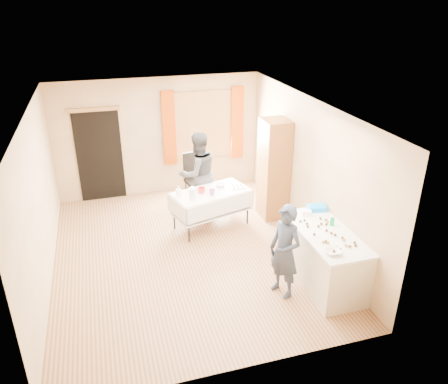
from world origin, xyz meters
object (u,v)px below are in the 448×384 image
object	(u,v)px
counter	(324,257)
party_table	(211,206)
chair	(197,188)
girl	(285,251)
cabinet	(274,169)
woman	(198,174)

from	to	relation	value
counter	party_table	bearing A→B (deg)	118.77
counter	chair	distance (m)	3.59
counter	girl	bearing A→B (deg)	-172.80
chair	girl	distance (m)	3.52
girl	cabinet	bearing A→B (deg)	137.31
cabinet	chair	world-z (taller)	cabinet
chair	woman	bearing A→B (deg)	-109.03
cabinet	counter	xyz separation A→B (m)	(-0.10, -2.37, -0.55)
chair	woman	distance (m)	0.71
party_table	girl	xyz separation A→B (m)	(0.51, -2.33, 0.29)
party_table	chair	distance (m)	1.14
cabinet	woman	distance (m)	1.52
girl	woman	xyz separation A→B (m)	(-0.60, 3.00, 0.13)
chair	girl	bearing A→B (deg)	-91.27
cabinet	girl	xyz separation A→B (m)	(-0.82, -2.46, -0.27)
chair	woman	world-z (taller)	woman
counter	party_table	distance (m)	2.55
woman	chair	bearing A→B (deg)	-114.43
chair	girl	world-z (taller)	girl
counter	party_table	xyz separation A→B (m)	(-1.23, 2.24, -0.01)
counter	party_table	size ratio (longest dim) A/B	1.02
cabinet	chair	bearing A→B (deg)	143.37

